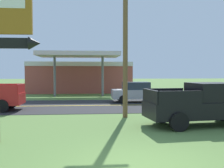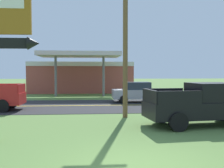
# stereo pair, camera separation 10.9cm
# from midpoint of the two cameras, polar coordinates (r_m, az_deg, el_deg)

# --- Properties ---
(ground_plane) EXTENTS (180.00, 180.00, 0.00)m
(ground_plane) POSITION_cam_midpoint_polar(r_m,az_deg,el_deg) (7.53, 5.26, -16.61)
(ground_plane) COLOR #5B7F3D
(road_asphalt) EXTENTS (140.00, 8.00, 0.02)m
(road_asphalt) POSITION_cam_midpoint_polar(r_m,az_deg,el_deg) (20.19, -1.43, -4.45)
(road_asphalt) COLOR #2B2B2D
(road_asphalt) RESTS_ON ground
(road_centre_line) EXTENTS (126.00, 0.20, 0.01)m
(road_centre_line) POSITION_cam_midpoint_polar(r_m,az_deg,el_deg) (20.19, -1.43, -4.41)
(road_centre_line) COLOR gold
(road_centre_line) RESTS_ON road_asphalt
(utility_pole) EXTENTS (1.86, 0.26, 8.74)m
(utility_pole) POSITION_cam_midpoint_polar(r_m,az_deg,el_deg) (15.03, 2.56, 10.94)
(utility_pole) COLOR brown
(utility_pole) RESTS_ON ground
(gas_station) EXTENTS (12.00, 11.50, 4.40)m
(gas_station) POSITION_cam_midpoint_polar(r_m,az_deg,el_deg) (33.64, -6.67, 1.64)
(gas_station) COLOR #A84C42
(gas_station) RESTS_ON ground
(pickup_black_parked_on_lawn) EXTENTS (5.38, 2.66, 1.96)m
(pickup_black_parked_on_lawn) POSITION_cam_midpoint_polar(r_m,az_deg,el_deg) (13.36, 18.21, -4.06)
(pickup_black_parked_on_lawn) COLOR black
(pickup_black_parked_on_lawn) RESTS_ON ground
(car_silver_mid_lane) EXTENTS (4.20, 2.00, 1.64)m
(car_silver_mid_lane) POSITION_cam_midpoint_polar(r_m,az_deg,el_deg) (22.41, 5.10, -1.65)
(car_silver_mid_lane) COLOR #A8AAAF
(car_silver_mid_lane) RESTS_ON ground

